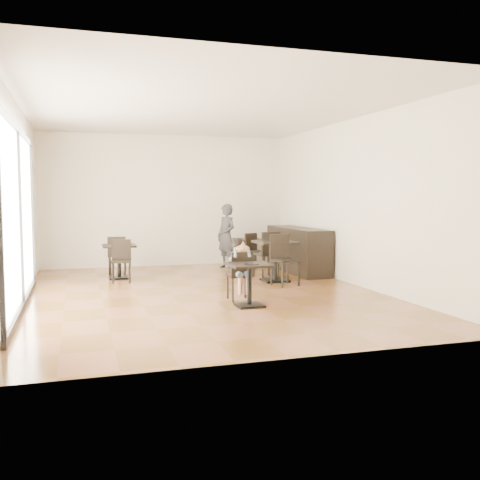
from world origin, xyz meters
name	(u,v)px	position (x,y,z in m)	size (l,w,h in m)	color
floor	(204,293)	(0.00, 0.00, 0.00)	(6.00, 8.00, 0.01)	brown
ceiling	(203,110)	(0.00, 0.00, 3.20)	(6.00, 8.00, 0.01)	white
wall_back	(167,201)	(0.00, 4.00, 1.60)	(6.00, 0.01, 3.20)	white
wall_front	(292,207)	(0.00, -4.00, 1.60)	(6.00, 0.01, 3.20)	white
wall_left	(19,203)	(-3.00, 0.00, 1.60)	(0.01, 8.00, 3.20)	white
wall_right	(357,202)	(3.00, 0.00, 1.60)	(0.01, 8.00, 3.20)	white
storefront_window	(18,217)	(-2.97, -0.50, 1.40)	(0.04, 4.50, 2.60)	white
child_table	(249,285)	(0.42, -1.32, 0.34)	(0.63, 0.63, 0.67)	black
child_chair	(239,276)	(0.42, -0.77, 0.40)	(0.36, 0.36, 0.81)	black
child	(239,269)	(0.42, -0.77, 0.51)	(0.36, 0.51, 1.02)	gray
plate	(251,264)	(0.42, -1.42, 0.68)	(0.23, 0.23, 0.01)	black
pizza_slice	(243,248)	(0.42, -0.96, 0.88)	(0.24, 0.18, 0.05)	#CDBC74
adult_patron	(226,236)	(1.26, 3.06, 0.76)	(0.56, 0.37, 1.53)	#39393E
cafe_table_mid	(275,261)	(1.67, 0.87, 0.41)	(0.77, 0.77, 0.81)	black
cafe_table_left	(119,262)	(-1.30, 2.18, 0.35)	(0.67, 0.67, 0.70)	black
cafe_table_back	(248,252)	(1.91, 3.36, 0.33)	(0.63, 0.63, 0.67)	black
chair_mid_a	(266,254)	(1.67, 1.42, 0.49)	(0.44, 0.44, 0.98)	black
chair_mid_b	(285,260)	(1.67, 0.32, 0.49)	(0.44, 0.44, 0.98)	black
chair_left_a	(117,255)	(-1.30, 2.73, 0.42)	(0.38, 0.38, 0.85)	black
chair_left_b	(121,261)	(-1.30, 1.63, 0.42)	(0.38, 0.38, 0.85)	black
chair_back_a	(247,249)	(1.91, 3.50, 0.40)	(0.36, 0.36, 0.80)	black
chair_back_b	(255,252)	(1.91, 2.81, 0.40)	(0.36, 0.36, 0.80)	black
service_counter	(298,250)	(2.65, 2.00, 0.50)	(0.60, 2.40, 1.00)	black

